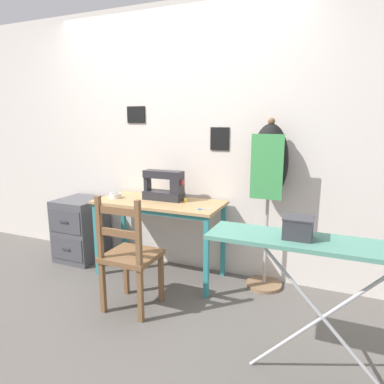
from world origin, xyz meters
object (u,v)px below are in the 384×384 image
object	(u,v)px
ironing_board	(328,251)
fabric_bowl	(115,195)
dress_form	(269,171)
storage_box	(298,228)
thread_spool_near_machine	(186,200)
wooden_chair	(129,256)
filing_cabinet	(81,229)
sewing_machine	(165,186)
scissors	(202,209)

from	to	relation	value
ironing_board	fabric_bowl	bearing A→B (deg)	156.72
fabric_bowl	dress_form	world-z (taller)	dress_form
storage_box	thread_spool_near_machine	bearing A→B (deg)	139.15
fabric_bowl	thread_spool_near_machine	distance (m)	0.71
fabric_bowl	wooden_chair	bearing A→B (deg)	-47.80
thread_spool_near_machine	filing_cabinet	bearing A→B (deg)	-178.96
sewing_machine	storage_box	world-z (taller)	sewing_machine
sewing_machine	thread_spool_near_machine	xyz separation A→B (m)	(0.21, -0.01, -0.11)
scissors	thread_spool_near_machine	size ratio (longest dim) A/B	2.76
sewing_machine	filing_cabinet	bearing A→B (deg)	-178.03
sewing_machine	wooden_chair	bearing A→B (deg)	-86.73
ironing_board	storage_box	distance (m)	0.19
filing_cabinet	storage_box	bearing A→B (deg)	-21.62
fabric_bowl	storage_box	xyz separation A→B (m)	(1.78, -0.83, 0.15)
scissors	thread_spool_near_machine	distance (m)	0.30
scissors	wooden_chair	bearing A→B (deg)	-129.06
filing_cabinet	storage_box	distance (m)	2.56
scissors	dress_form	xyz separation A→B (m)	(0.49, 0.29, 0.32)
thread_spool_near_machine	wooden_chair	size ratio (longest dim) A/B	0.04
dress_form	sewing_machine	bearing A→B (deg)	-174.44
thread_spool_near_machine	storage_box	world-z (taller)	storage_box
scissors	storage_box	bearing A→B (deg)	-41.68
sewing_machine	storage_box	bearing A→B (deg)	-36.22
thread_spool_near_machine	ironing_board	world-z (taller)	ironing_board
dress_form	ironing_board	distance (m)	1.20
thread_spool_near_machine	dress_form	distance (m)	0.79
filing_cabinet	sewing_machine	bearing A→B (deg)	1.97
thread_spool_near_machine	filing_cabinet	size ratio (longest dim) A/B	0.06
dress_form	storage_box	bearing A→B (deg)	-71.08
wooden_chair	dress_form	distance (m)	1.35
sewing_machine	fabric_bowl	size ratio (longest dim) A/B	3.52
sewing_machine	scissors	xyz separation A→B (m)	(0.45, -0.19, -0.13)
sewing_machine	thread_spool_near_machine	bearing A→B (deg)	-3.40
ironing_board	sewing_machine	bearing A→B (deg)	146.76
filing_cabinet	dress_form	bearing A→B (deg)	3.70
dress_form	ironing_board	world-z (taller)	dress_form
fabric_bowl	scissors	bearing A→B (deg)	-4.50
scissors	dress_form	bearing A→B (deg)	30.08
scissors	filing_cabinet	xyz separation A→B (m)	(-1.46, 0.16, -0.41)
wooden_chair	ironing_board	bearing A→B (deg)	-10.35
wooden_chair	ironing_board	world-z (taller)	wooden_chair
fabric_bowl	scissors	world-z (taller)	fabric_bowl
filing_cabinet	thread_spool_near_machine	bearing A→B (deg)	1.04
fabric_bowl	sewing_machine	bearing A→B (deg)	14.03
sewing_machine	filing_cabinet	size ratio (longest dim) A/B	0.60
sewing_machine	ironing_board	distance (m)	1.75
sewing_machine	storage_box	distance (m)	1.61
filing_cabinet	wooden_chair	bearing A→B (deg)	-32.16
filing_cabinet	storage_box	size ratio (longest dim) A/B	4.19
filing_cabinet	ironing_board	world-z (taller)	ironing_board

